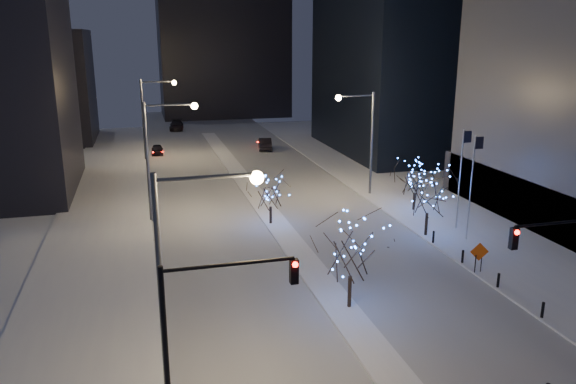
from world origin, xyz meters
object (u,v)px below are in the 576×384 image
object	(u,v)px
street_lamp_w_far	(151,108)
holiday_tree_plaza_far	(415,178)
car_far	(177,125)
holiday_tree_median_near	(351,249)
street_lamp_east	(363,130)
holiday_tree_plaza_near	(429,192)
traffic_signal_east	(574,262)
holiday_tree_median_far	(270,192)
street_lamp_w_mid	(160,145)
street_lamp_w_near	(186,256)
traffic_signal_west	(206,317)
car_near	(157,150)
car_mid	(265,144)
construction_sign	(479,255)

from	to	relation	value
street_lamp_w_far	holiday_tree_plaza_far	size ratio (longest dim) A/B	2.08
street_lamp_w_far	car_far	distance (m)	24.46
holiday_tree_median_near	street_lamp_east	bearing A→B (deg)	66.45
holiday_tree_plaza_near	holiday_tree_plaza_far	size ratio (longest dim) A/B	1.19
traffic_signal_east	holiday_tree_median_far	xyz separation A→B (m)	(-9.44, 22.53, -1.95)
traffic_signal_east	street_lamp_w_mid	bearing A→B (deg)	124.51
street_lamp_w_mid	holiday_tree_median_near	bearing A→B (deg)	-63.77
street_lamp_w_mid	car_far	distance (m)	48.91
street_lamp_w_near	street_lamp_w_far	distance (m)	50.00
holiday_tree_median_near	holiday_tree_plaza_far	world-z (taller)	holiday_tree_median_near
street_lamp_w_mid	traffic_signal_west	bearing A→B (deg)	-88.94
street_lamp_w_mid	car_near	world-z (taller)	street_lamp_w_mid
car_mid	holiday_tree_median_near	distance (m)	47.69
street_lamp_w_mid	holiday_tree_plaza_far	size ratio (longest dim) A/B	2.08
street_lamp_east	construction_sign	xyz separation A→B (m)	(0.22, -19.67, -5.07)
street_lamp_east	traffic_signal_west	xyz separation A→B (m)	(-18.52, -30.00, -1.69)
street_lamp_w_mid	car_far	bearing A→B (deg)	84.83
car_mid	car_far	world-z (taller)	car_mid
car_near	car_far	world-z (taller)	car_far
traffic_signal_east	construction_sign	xyz separation A→B (m)	(1.36, 9.34, -3.38)
car_near	holiday_tree_plaza_near	xyz separation A→B (m)	(18.94, -37.78, 2.95)
traffic_signal_east	holiday_tree_plaza_far	size ratio (longest dim) A/B	1.45
traffic_signal_east	street_lamp_w_near	bearing A→B (deg)	176.79
holiday_tree_median_near	street_lamp_w_near	bearing A→B (deg)	-147.78
traffic_signal_west	holiday_tree_plaza_near	world-z (taller)	traffic_signal_west
street_lamp_w_mid	street_lamp_w_far	distance (m)	25.00
construction_sign	car_mid	bearing A→B (deg)	107.01
street_lamp_w_mid	car_near	distance (m)	29.09
holiday_tree_plaza_near	car_mid	bearing A→B (deg)	96.79
street_lamp_w_far	traffic_signal_east	distance (m)	54.07
car_mid	construction_sign	world-z (taller)	construction_sign
street_lamp_w_far	car_far	world-z (taller)	street_lamp_w_far
holiday_tree_median_near	car_near	bearing A→B (deg)	100.60
street_lamp_w_near	street_lamp_w_mid	xyz separation A→B (m)	(0.00, 25.00, 0.00)
street_lamp_east	holiday_tree_median_near	size ratio (longest dim) A/B	1.81
holiday_tree_plaza_far	holiday_tree_plaza_near	bearing A→B (deg)	-108.98
street_lamp_east	traffic_signal_east	distance (m)	29.08
street_lamp_w_near	car_far	xyz separation A→B (m)	(4.37, 73.38, -5.73)
traffic_signal_east	holiday_tree_median_near	bearing A→B (deg)	140.75
holiday_tree_plaza_far	construction_sign	xyz separation A→B (m)	(-2.35, -13.63, -1.66)
holiday_tree_median_near	holiday_tree_plaza_near	xyz separation A→B (m)	(10.04, 9.78, -0.09)
street_lamp_w_far	holiday_tree_median_near	distance (m)	45.16
car_mid	street_lamp_w_mid	bearing A→B (deg)	71.69
holiday_tree_plaza_near	street_lamp_east	bearing A→B (deg)	91.94
car_mid	traffic_signal_west	bearing A→B (deg)	84.96
street_lamp_w_near	construction_sign	size ratio (longest dim) A/B	4.90
street_lamp_east	car_near	world-z (taller)	street_lamp_east
traffic_signal_west	street_lamp_w_mid	bearing A→B (deg)	91.06
construction_sign	street_lamp_w_mid	bearing A→B (deg)	150.67
street_lamp_w_mid	street_lamp_w_far	size ratio (longest dim) A/B	1.00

